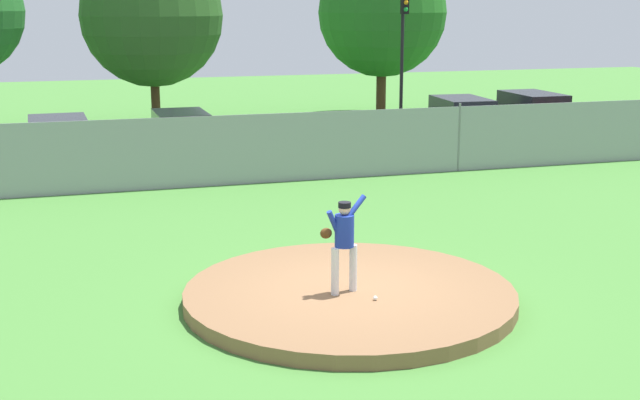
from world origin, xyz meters
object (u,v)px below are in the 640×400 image
parked_car_red (532,118)px  parked_car_burgundy (181,136)px  pitcher_youth (344,237)px  parked_car_slate (59,143)px  parked_car_silver (461,122)px  traffic_cone_orange (438,151)px  baseball (375,298)px  traffic_light_far (403,37)px

parked_car_red → parked_car_burgundy: bearing=179.3°
pitcher_youth → parked_car_burgundy: 14.72m
pitcher_youth → parked_car_slate: bearing=107.6°
parked_car_red → parked_car_silver: bearing=175.8°
parked_car_slate → parked_car_silver: size_ratio=1.01×
traffic_cone_orange → parked_car_silver: bearing=50.7°
pitcher_youth → traffic_cone_orange: 14.35m
parked_car_slate → pitcher_youth: bearing=-72.4°
parked_car_red → baseball: bearing=-128.0°
baseball → parked_car_red: (11.73, 15.04, 0.58)m
parked_car_burgundy → parked_car_red: parked_car_red is taller
pitcher_youth → traffic_light_far: size_ratio=0.30×
parked_car_red → traffic_light_far: traffic_light_far is taller
baseball → pitcher_youth: bearing=126.9°
parked_car_burgundy → traffic_cone_orange: 8.43m
parked_car_burgundy → traffic_cone_orange: (8.06, -2.41, -0.49)m
parked_car_burgundy → parked_car_silver: 10.06m
parked_car_burgundy → parked_car_silver: parked_car_silver is taller
baseball → traffic_light_far: (8.36, 19.40, 3.42)m
pitcher_youth → parked_car_red: pitcher_youth is taller
baseball → parked_car_silver: size_ratio=0.02×
parked_car_silver → traffic_light_far: size_ratio=0.85×
parked_car_red → traffic_light_far: size_ratio=0.88×
traffic_light_far → traffic_cone_orange: bearing=-101.9°
pitcher_youth → parked_car_burgundy: size_ratio=0.38×
pitcher_youth → parked_car_slate: (-4.53, 14.29, -0.45)m
parked_car_slate → traffic_light_far: size_ratio=0.86×
parked_car_silver → traffic_cone_orange: parked_car_silver is taller
parked_car_silver → traffic_light_far: 5.11m
parked_car_silver → traffic_light_far: bearing=98.4°
pitcher_youth → parked_car_red: (12.11, 14.53, -0.34)m
parked_car_burgundy → parked_car_slate: size_ratio=0.92×
pitcher_youth → parked_car_silver: size_ratio=0.35×
baseball → parked_car_silver: (8.97, 15.24, 0.52)m
parked_car_burgundy → baseball: bearing=-85.9°
parked_car_burgundy → parked_car_red: (12.82, -0.17, 0.11)m
parked_car_silver → parked_car_red: (2.76, -0.20, 0.06)m
pitcher_youth → traffic_light_far: bearing=65.2°
baseball → parked_car_red: parked_car_red is taller
parked_car_red → pitcher_youth: bearing=-129.8°
parked_car_red → traffic_light_far: (-3.37, 4.36, 2.84)m
baseball → parked_car_slate: parked_car_slate is taller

